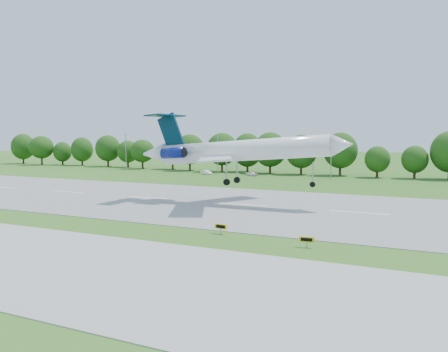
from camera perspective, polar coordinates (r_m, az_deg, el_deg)
ground at (r=55.63m, az=9.72°, el=-7.82°), size 600.00×600.00×0.00m
runway at (r=79.43m, az=15.20°, el=-4.10°), size 400.00×45.00×0.08m
taxiway at (r=39.40m, az=1.56°, el=-12.99°), size 400.00×23.00×0.08m
tree_line at (r=144.85m, az=20.85°, el=2.14°), size 288.40×8.40×10.40m
light_poles at (r=135.24m, az=19.32°, el=2.08°), size 175.90×0.25×12.19m
airliner at (r=85.64m, az=0.99°, el=2.97°), size 38.77×28.17×12.56m
taxi_sign_left at (r=54.35m, az=9.46°, el=-7.19°), size 1.66×0.42×1.16m
taxi_sign_centre at (r=60.86m, az=-0.37°, el=-5.81°), size 1.71×0.41×1.20m
service_vehicle_a at (r=150.91m, az=-2.05°, el=0.43°), size 4.07×2.50×1.27m
service_vehicle_b at (r=145.35m, az=3.18°, el=0.26°), size 4.00×2.57×1.27m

